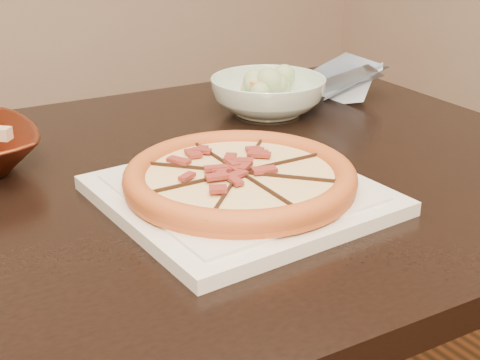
% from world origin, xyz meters
% --- Properties ---
extents(dining_table, '(1.39, 0.95, 0.75)m').
position_xyz_m(dining_table, '(-0.05, 0.12, 0.64)').
color(dining_table, black).
rests_on(dining_table, floor).
extents(plate, '(0.32, 0.32, 0.02)m').
position_xyz_m(plate, '(0.05, -0.01, 0.76)').
color(plate, silver).
rests_on(plate, dining_table).
extents(pizza, '(0.29, 0.29, 0.03)m').
position_xyz_m(pizza, '(0.05, -0.01, 0.78)').
color(pizza, '#C05422').
rests_on(pizza, plate).
extents(salad_bowl, '(0.26, 0.26, 0.06)m').
position_xyz_m(salad_bowl, '(0.30, 0.28, 0.78)').
color(salad_bowl, silver).
rests_on(salad_bowl, dining_table).
extents(salad, '(0.08, 0.10, 0.04)m').
position_xyz_m(salad, '(0.30, 0.28, 0.83)').
color(salad, '#A1B480').
rests_on(salad, salad_bowl).
extents(cling_film, '(0.19, 0.17, 0.05)m').
position_xyz_m(cling_film, '(0.47, 0.29, 0.78)').
color(cling_film, white).
rests_on(cling_film, dining_table).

